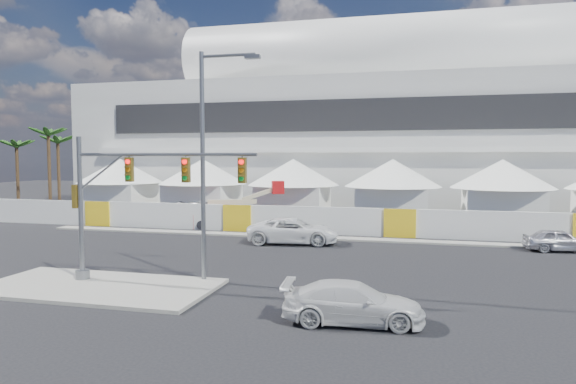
% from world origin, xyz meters
% --- Properties ---
extents(ground, '(160.00, 160.00, 0.00)m').
position_xyz_m(ground, '(0.00, 0.00, 0.00)').
color(ground, black).
rests_on(ground, ground).
extents(median_island, '(10.00, 5.00, 0.15)m').
position_xyz_m(median_island, '(-6.00, -3.00, 0.07)').
color(median_island, gray).
rests_on(median_island, ground).
extents(stadium, '(80.00, 24.80, 21.98)m').
position_xyz_m(stadium, '(8.71, 41.50, 9.45)').
color(stadium, silver).
rests_on(stadium, ground).
extents(tent_row, '(53.40, 8.40, 5.40)m').
position_xyz_m(tent_row, '(0.50, 24.00, 3.15)').
color(tent_row, white).
rests_on(tent_row, ground).
extents(hoarding_fence, '(70.00, 0.25, 2.00)m').
position_xyz_m(hoarding_fence, '(6.00, 14.50, 1.00)').
color(hoarding_fence, white).
rests_on(hoarding_fence, ground).
extents(palm_cluster, '(10.60, 10.60, 8.55)m').
position_xyz_m(palm_cluster, '(-33.46, 29.50, 6.88)').
color(palm_cluster, '#47331E').
rests_on(palm_cluster, ground).
extents(sedan_silver, '(2.05, 4.12, 1.35)m').
position_xyz_m(sedan_silver, '(15.39, 11.38, 0.67)').
color(sedan_silver, silver).
rests_on(sedan_silver, ground).
extents(pickup_curb, '(3.45, 6.20, 1.64)m').
position_xyz_m(pickup_curb, '(-0.63, 10.19, 0.82)').
color(pickup_curb, white).
rests_on(pickup_curb, ground).
extents(pickup_near, '(2.41, 4.97, 1.39)m').
position_xyz_m(pickup_near, '(5.13, -4.80, 0.70)').
color(pickup_near, silver).
rests_on(pickup_near, ground).
extents(lot_car_c, '(4.59, 5.91, 1.60)m').
position_xyz_m(lot_car_c, '(-11.20, 20.09, 0.80)').
color(lot_car_c, '#B9B9BF').
rests_on(lot_car_c, ground).
extents(traffic_mast, '(8.59, 0.62, 6.38)m').
position_xyz_m(traffic_mast, '(-5.40, -2.14, 3.74)').
color(traffic_mast, slate).
rests_on(traffic_mast, median_island).
extents(streetlight_median, '(2.79, 0.28, 10.07)m').
position_xyz_m(streetlight_median, '(-1.81, -0.80, 5.93)').
color(streetlight_median, gray).
rests_on(streetlight_median, median_island).
extents(boom_lift, '(7.51, 2.96, 3.67)m').
position_xyz_m(boom_lift, '(-7.55, 15.84, 0.99)').
color(boom_lift, red).
rests_on(boom_lift, ground).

